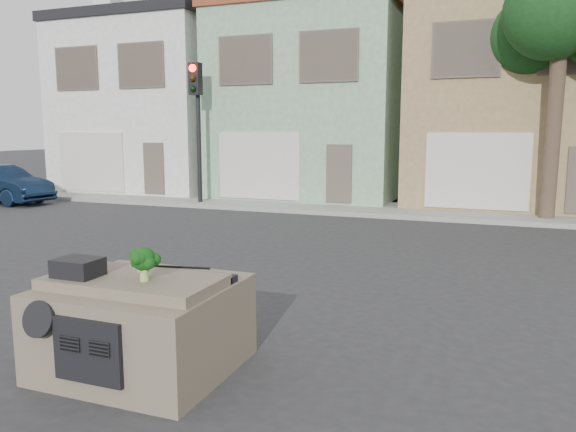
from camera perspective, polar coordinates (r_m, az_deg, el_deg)
The scene contains 12 objects.
ground_plane at distance 9.35m, azimuth -3.52°, elevation -8.20°, with size 120.00×120.00×0.00m, color #303033.
sidewalk at distance 19.19m, azimuth 9.61°, elevation 0.65°, with size 40.00×3.00×0.15m, color gray.
townhouse_white at distance 27.03m, azimuth -12.24°, elevation 10.73°, with size 7.20×8.20×7.55m, color white.
townhouse_mint at distance 23.79m, azimuth 3.37°, elevation 11.21°, with size 7.20×8.20×7.55m, color #86AD87.
townhouse_tan at distance 22.66m, azimuth 22.09°, elevation 10.73°, with size 7.20×8.20×7.55m, color #987E53.
navy_sedan at distance 23.80m, azimuth -27.08°, elevation 1.17°, with size 1.49×4.27×1.41m, color #0D1C34.
traffic_signal at distance 20.39m, azimuth -9.19°, elevation 8.10°, with size 0.40×0.40×5.10m, color black.
tree_near at distance 18.04m, azimuth 25.64°, elevation 12.73°, with size 4.40×4.00×8.50m, color #153D16.
car_dashboard at distance 6.70m, azimuth -14.45°, elevation -10.32°, with size 2.00×1.80×1.12m, color #6E6250.
instrument_hump at distance 6.61m, azimuth -20.55°, elevation -4.91°, with size 0.48×0.38×0.20m, color black.
wiper_arm at distance 6.70m, azimuth -10.78°, elevation -5.12°, with size 0.70×0.03×0.02m, color black.
broccoli at distance 6.17m, azimuth -14.44°, elevation -4.72°, with size 0.31×0.31×0.38m, color #0D350C.
Camera 1 is at (3.74, -8.13, 2.71)m, focal length 35.00 mm.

